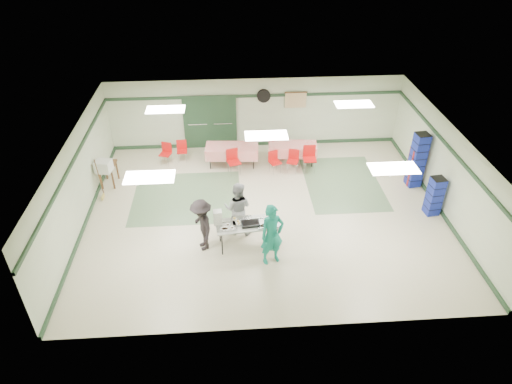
{
  "coord_description": "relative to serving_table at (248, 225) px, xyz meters",
  "views": [
    {
      "loc": [
        -1.08,
        -11.45,
        8.52
      ],
      "look_at": [
        -0.31,
        -0.3,
        0.98
      ],
      "focal_mm": 32.0,
      "sensor_mm": 36.0,
      "label": 1
    }
  ],
  "objects": [
    {
      "name": "serving_table",
      "position": [
        0.0,
        0.0,
        0.0
      ],
      "size": [
        1.83,
        0.9,
        0.76
      ],
      "rotation": [
        0.0,
        0.0,
        0.11
      ],
      "color": "#A2A29E",
      "rests_on": "floor"
    },
    {
      "name": "scroll_banner",
      "position": [
        2.12,
        5.96,
        1.14
      ],
      "size": [
        0.8,
        0.02,
        0.6
      ],
      "primitive_type": "cube",
      "color": "#DAB888",
      "rests_on": "wall_back"
    },
    {
      "name": "sheet_tray_right",
      "position": [
        0.57,
        -0.02,
        0.06
      ],
      "size": [
        0.66,
        0.53,
        0.02
      ],
      "primitive_type": "cube",
      "rotation": [
        0.0,
        0.0,
        0.11
      ],
      "color": "silver",
      "rests_on": "serving_table"
    },
    {
      "name": "sheet_tray_left",
      "position": [
        -0.59,
        -0.12,
        0.06
      ],
      "size": [
        0.59,
        0.47,
        0.02
      ],
      "primitive_type": "cube",
      "rotation": [
        0.0,
        0.0,
        0.11
      ],
      "color": "silver",
      "rests_on": "serving_table"
    },
    {
      "name": "baseboard_right",
      "position": [
        6.09,
        1.52,
        -0.65
      ],
      "size": [
        0.06,
        9.0,
        0.12
      ],
      "primitive_type": "cube",
      "rotation": [
        0.0,
        0.0,
        1.57
      ],
      "color": "#213D26",
      "rests_on": "floor"
    },
    {
      "name": "chair_c",
      "position": [
        2.4,
        3.98,
        -0.14
      ],
      "size": [
        0.45,
        0.45,
        0.94
      ],
      "rotation": [
        0.0,
        0.0,
        -0.03
      ],
      "color": "red",
      "rests_on": "floor"
    },
    {
      "name": "baking_pan",
      "position": [
        0.07,
        -0.06,
        0.09
      ],
      "size": [
        0.53,
        0.36,
        0.08
      ],
      "primitive_type": "cube",
      "rotation": [
        0.0,
        0.0,
        0.11
      ],
      "color": "black",
      "rests_on": "serving_table"
    },
    {
      "name": "wall_back",
      "position": [
        0.62,
        6.02,
        0.64
      ],
      "size": [
        11.0,
        0.0,
        11.0
      ],
      "primitive_type": "plane",
      "rotation": [
        1.57,
        0.0,
        0.0
      ],
      "color": "#B4BCA1",
      "rests_on": "floor"
    },
    {
      "name": "dining_table_b",
      "position": [
        -0.33,
        4.53,
        -0.14
      ],
      "size": [
        1.92,
        0.95,
        0.77
      ],
      "rotation": [
        0.0,
        0.0,
        -0.07
      ],
      "color": "red",
      "rests_on": "floor"
    },
    {
      "name": "double_door_left",
      "position": [
        -1.58,
        5.96,
        0.34
      ],
      "size": [
        0.9,
        0.06,
        2.1
      ],
      "primitive_type": "cube",
      "color": "#949694",
      "rests_on": "floor"
    },
    {
      "name": "foam_box_stack",
      "position": [
        -0.82,
        0.05,
        0.26
      ],
      "size": [
        0.25,
        0.24,
        0.43
      ],
      "primitive_type": "cube",
      "rotation": [
        0.0,
        0.0,
        0.11
      ],
      "color": "white",
      "rests_on": "serving_table"
    },
    {
      "name": "chair_loose_b",
      "position": [
        -2.72,
        4.81,
        -0.22
      ],
      "size": [
        0.48,
        0.48,
        0.81
      ],
      "rotation": [
        0.0,
        0.0,
        -0.33
      ],
      "color": "red",
      "rests_on": "floor"
    },
    {
      "name": "chair_b",
      "position": [
        1.14,
        3.95,
        -0.23
      ],
      "size": [
        0.48,
        0.48,
        0.79
      ],
      "rotation": [
        0.0,
        0.0,
        0.42
      ],
      "color": "red",
      "rests_on": "floor"
    },
    {
      "name": "dining_table_a",
      "position": [
        1.87,
        4.53,
        -0.14
      ],
      "size": [
        1.79,
        0.94,
        0.77
      ],
      "rotation": [
        0.0,
        0.0,
        -0.1
      ],
      "color": "red",
      "rests_on": "floor"
    },
    {
      "name": "chair_loose_a",
      "position": [
        -2.17,
        5.01,
        -0.24
      ],
      "size": [
        0.38,
        0.38,
        0.78
      ],
      "rotation": [
        0.0,
        0.0,
        0.05
      ],
      "color": "red",
      "rests_on": "floor"
    },
    {
      "name": "trim_right",
      "position": [
        6.09,
        1.52,
        1.34
      ],
      "size": [
        0.06,
        9.0,
        0.1
      ],
      "primitive_type": "cube",
      "rotation": [
        0.0,
        0.0,
        1.57
      ],
      "color": "#213D26",
      "rests_on": "wall_back"
    },
    {
      "name": "broom",
      "position": [
        -4.61,
        2.69,
        0.05
      ],
      "size": [
        0.09,
        0.23,
        1.46
      ],
      "primitive_type": "cylinder",
      "rotation": [
        0.14,
        0.0,
        0.25
      ],
      "color": "brown",
      "rests_on": "floor"
    },
    {
      "name": "green_patch_b",
      "position": [
        3.42,
        3.02,
        -0.71
      ],
      "size": [
        2.5,
        3.5,
        0.01
      ],
      "primitive_type": "cube",
      "color": "#5E7B5A",
      "rests_on": "floor"
    },
    {
      "name": "trim_left",
      "position": [
        -4.85,
        1.52,
        1.34
      ],
      "size": [
        0.06,
        9.0,
        0.1
      ],
      "primitive_type": "cube",
      "rotation": [
        0.0,
        0.0,
        1.57
      ],
      "color": "#213D26",
      "rests_on": "wall_back"
    },
    {
      "name": "wall_front",
      "position": [
        0.62,
        -2.98,
        0.64
      ],
      "size": [
        11.0,
        0.0,
        11.0
      ],
      "primitive_type": "plane",
      "rotation": [
        -1.57,
        0.0,
        0.0
      ],
      "color": "#B4BCA1",
      "rests_on": "floor"
    },
    {
      "name": "office_printer",
      "position": [
        -4.53,
        3.11,
        0.23
      ],
      "size": [
        0.56,
        0.52,
        0.39
      ],
      "primitive_type": "cube",
      "rotation": [
        0.0,
        0.0,
        -0.19
      ],
      "color": "silver",
      "rests_on": "printer_table"
    },
    {
      "name": "crate_stack_red",
      "position": [
        5.77,
        2.83,
        -0.04
      ],
      "size": [
        0.43,
        0.43,
        1.35
      ],
      "primitive_type": "cube",
      "rotation": [
        0.0,
        0.0,
        -0.03
      ],
      "color": "#99240F",
      "rests_on": "floor"
    },
    {
      "name": "crate_stack_blue_a",
      "position": [
        5.77,
        2.75,
        0.25
      ],
      "size": [
        0.47,
        0.47,
        1.93
      ],
      "primitive_type": "cube",
      "rotation": [
        0.0,
        0.0,
        0.12
      ],
      "color": "#192D98",
      "rests_on": "floor"
    },
    {
      "name": "door_frame",
      "position": [
        -1.11,
        5.94,
        0.34
      ],
      "size": [
        2.0,
        0.03,
        2.15
      ],
      "primitive_type": "cube",
      "color": "#213D26",
      "rests_on": "floor"
    },
    {
      "name": "chair_d",
      "position": [
        -0.31,
        3.97,
        -0.15
      ],
      "size": [
        0.53,
        0.53,
        0.91
      ],
      "rotation": [
        0.0,
        0.0,
        0.29
      ],
      "color": "red",
      "rests_on": "floor"
    },
    {
      "name": "ceiling",
      "position": [
        0.62,
        1.52,
        1.99
      ],
      "size": [
        11.0,
        11.0,
        0.0
      ],
      "primitive_type": "plane",
      "rotation": [
        3.14,
        0.0,
        0.0
      ],
      "color": "silver",
      "rests_on": "wall_back"
    },
    {
      "name": "baseboard_left",
      "position": [
        -4.85,
        1.52,
        -0.65
      ],
      "size": [
        0.06,
        9.0,
        0.12
      ],
      "primitive_type": "cube",
      "rotation": [
        0.0,
        0.0,
        1.57
      ],
      "color": "#213D26",
      "rests_on": "floor"
    },
    {
      "name": "volunteer_teal",
      "position": [
        0.6,
        -0.71,
        0.19
      ],
      "size": [
        0.77,
        0.63,
        1.81
      ],
      "primitive_type": "imported",
      "rotation": [
        0.0,
        0.0,
        0.34
      ],
      "color": "#138573",
      "rests_on": "floor"
    },
    {
      "name": "chair_a",
      "position": [
        1.82,
        3.96,
        -0.21
      ],
      "size": [
        0.48,
        0.48,
        0.82
      ],
      "rotation": [
        0.0,
        0.0,
        -0.32
      ],
      "color": "red",
      "rests_on": "floor"
    },
    {
      "name": "trim_back",
      "position": [
        0.62,
        5.99,
        1.34
      ],
      "size": [
        11.0,
        0.06,
        0.1
      ],
      "primitive_type": "cube",
      "color": "#213D26",
      "rests_on": "wall_back"
    },
    {
      "name": "double_door_right",
      "position": [
        -0.63,
        5.96,
        0.34
      ],
      "size": [
        0.9,
        0.06,
        2.1
      ],
      "primitive_type": "cube",
      "color": "#949694",
      "rests_on": "floor"
    },
    {
      "name": "wall_fan",
      "position": [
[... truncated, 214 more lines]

